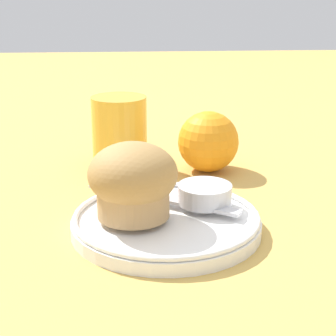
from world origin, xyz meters
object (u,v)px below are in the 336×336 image
Objects in this scene: orange_fruit at (208,142)px; juice_glass at (120,133)px; butter_knife at (161,198)px; muffin at (133,181)px.

orange_fruit is 0.12m from juice_glass.
juice_glass reaches higher than orange_fruit.
butter_knife is at bearing -74.99° from juice_glass.
muffin is 1.10× the size of orange_fruit.
butter_knife is at bearing -115.61° from orange_fruit.
juice_glass is (-0.02, 0.22, -0.01)m from muffin.
orange_fruit reaches higher than butter_knife.
muffin reaches higher than orange_fruit.
muffin is 0.92× the size of juice_glass.
orange_fruit is at bearing 61.69° from muffin.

